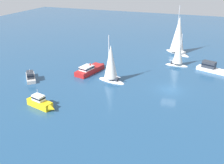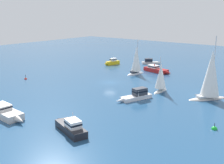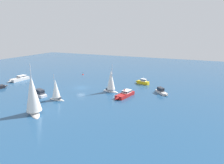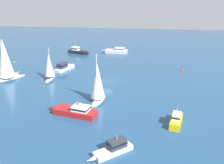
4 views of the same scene
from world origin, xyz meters
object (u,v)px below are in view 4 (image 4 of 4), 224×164
Objects in this scene: channel_buoy at (182,70)px; mooring_buoy at (14,63)px; launch at (64,67)px; powerboat at (114,148)px; sailboat at (98,85)px; cabin_cruiser at (177,119)px; motor_cruiser_1 at (78,51)px; sailboat_1 at (5,60)px; motor_cruiser at (75,111)px; powerboat_1 at (116,51)px; sloop at (49,68)px.

channel_buoy is 1.14× the size of mooring_buoy.
launch is 1.41× the size of powerboat.
sailboat is at bearing -112.83° from powerboat.
sailboat is at bearing 77.30° from cabin_cruiser.
motor_cruiser_1 is (13.14, -34.72, -2.33)m from sailboat.
sailboat_1 reaches higher than sailboat.
sailboat is 1.72× the size of powerboat.
launch is at bearing -55.55° from motor_cruiser.
launch is 0.63× the size of sailboat_1.
motor_cruiser is 15.46m from cabin_cruiser.
sailboat is at bearing -126.89° from launch.
cabin_cruiser is at bearing 111.67° from powerboat_1.
powerboat is (-17.46, 24.65, -1.97)m from sloop.
launch is at bearing -7.47° from sloop.
mooring_buoy is at bearing -119.90° from sailboat_1.
motor_cruiser is at bearing -57.65° from motor_cruiser_1.
sloop is at bearing -95.46° from powerboat.
sloop is 1.39× the size of cabin_cruiser.
sloop reaches higher than powerboat.
sailboat is 7.13× the size of mooring_buoy.
motor_cruiser_1 is (1.22, -17.49, -0.01)m from launch.
sloop is (0.88, 6.99, 1.87)m from launch.
motor_cruiser is 24.60m from launch.
powerboat is at bearing 131.77° from mooring_buoy.
launch is 0.98× the size of motor_cruiser_1.
motor_cruiser is 1.14× the size of motor_cruiser_1.
powerboat is 51.78m from powerboat_1.
motor_cruiser is 1.01× the size of powerboat_1.
sailboat_1 reaches higher than launch.
powerboat reaches higher than channel_buoy.
motor_cruiser is 11.48m from powerboat.
sailboat is (-2.63, -5.54, 2.41)m from motor_cruiser.
mooring_buoy is (32.37, -36.25, -0.66)m from powerboat.
sloop is at bearing 142.10° from mooring_buoy.
motor_cruiser is at bearing 91.82° from powerboat_1.
sloop is 0.87× the size of powerboat_1.
sloop is 31.72m from channel_buoy.
cabin_cruiser reaches higher than powerboat_1.
cabin_cruiser is (-8.15, -8.16, 0.09)m from powerboat.
sailboat_1 is (10.15, 8.37, 3.50)m from launch.
sailboat is 1.20× the size of motor_cruiser_1.
channel_buoy is (-16.98, -20.84, -3.07)m from sailboat.
powerboat_1 is at bearing -124.10° from powerboat.
channel_buoy is at bearing -70.73° from sloop.
sailboat_1 reaches higher than sloop.
cabin_cruiser reaches higher than powerboat.
sailboat reaches higher than sloop.
cabin_cruiser is (-15.45, 0.70, 0.09)m from motor_cruiser.
powerboat_1 is at bearing -9.62° from launch.
sailboat is (-12.80, 10.25, 0.45)m from sloop.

